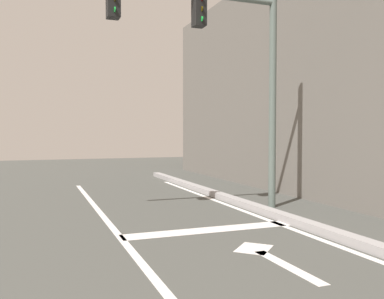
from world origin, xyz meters
The scene contains 4 objects.
stop_bar centered at (1.98, 9.03, 0.00)m, with size 3.03×0.40×0.01m, color silver.
lane_arrow_stem centered at (2.13, 6.91, 0.00)m, with size 0.16×1.40×0.01m, color silver.
lane_arrow_head centered at (2.13, 7.76, 0.00)m, with size 0.56×0.44×0.01m, color silver.
traffic_signal_mast centered at (2.65, 10.53, 3.50)m, with size 5.34×0.34×4.89m.
Camera 1 is at (-0.78, 2.61, 1.65)m, focal length 38.62 mm.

